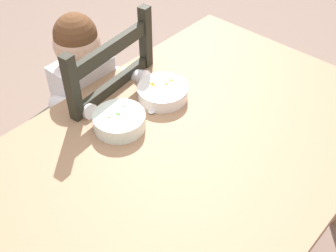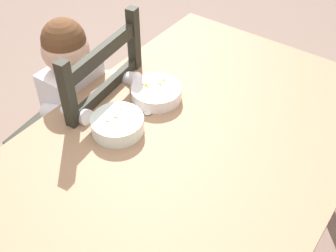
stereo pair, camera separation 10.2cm
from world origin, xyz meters
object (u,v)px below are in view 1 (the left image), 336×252
object	(u,v)px
child_figure	(89,94)
bowl_of_peas	(119,121)
bowl_of_carrots	(163,92)
spoon	(153,106)
dining_chair	(95,125)
dining_table	(176,172)

from	to	relation	value
child_figure	bowl_of_peas	bearing A→B (deg)	-109.52
bowl_of_peas	bowl_of_carrots	xyz separation A→B (m)	(0.21, 0.00, -0.00)
bowl_of_peas	spoon	xyz separation A→B (m)	(0.15, -0.01, -0.02)
child_figure	bowl_of_carrots	size ratio (longest dim) A/B	5.41
dining_chair	spoon	bearing A→B (deg)	-83.41
dining_chair	child_figure	bearing A→B (deg)	-136.53
bowl_of_carrots	spoon	distance (m)	0.07
dining_table	bowl_of_carrots	bearing A→B (deg)	50.91
dining_table	child_figure	xyz separation A→B (m)	(0.07, 0.51, 0.01)
bowl_of_peas	bowl_of_carrots	distance (m)	0.21
dining_table	dining_chair	size ratio (longest dim) A/B	1.61
bowl_of_carrots	bowl_of_peas	bearing A→B (deg)	-179.99
dining_chair	bowl_of_carrots	size ratio (longest dim) A/B	5.38
dining_table	spoon	bearing A→B (deg)	60.84
dining_chair	bowl_of_peas	xyz separation A→B (m)	(-0.11, -0.30, 0.28)
dining_chair	child_figure	distance (m)	0.18
dining_chair	spoon	distance (m)	0.40
bowl_of_carrots	dining_table	bearing A→B (deg)	-129.09
bowl_of_carrots	spoon	world-z (taller)	bowl_of_carrots
dining_table	spoon	world-z (taller)	spoon
bowl_of_peas	dining_table	bearing A→B (deg)	-81.53
bowl_of_peas	bowl_of_carrots	bearing A→B (deg)	0.01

